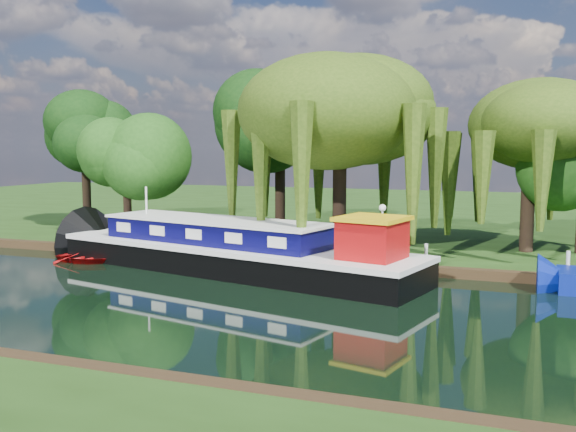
% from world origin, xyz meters
% --- Properties ---
extents(ground, '(120.00, 120.00, 0.00)m').
position_xyz_m(ground, '(0.00, 0.00, 0.00)').
color(ground, black).
extents(far_bank, '(120.00, 52.00, 0.45)m').
position_xyz_m(far_bank, '(0.00, 34.00, 0.23)').
color(far_bank, '#1A340E').
rests_on(far_bank, ground).
extents(dutch_barge, '(19.34, 8.45, 3.98)m').
position_xyz_m(dutch_barge, '(-5.57, 6.03, 0.99)').
color(dutch_barge, black).
rests_on(dutch_barge, ground).
extents(red_dinghy, '(3.21, 2.44, 0.62)m').
position_xyz_m(red_dinghy, '(-13.92, 5.61, 0.00)').
color(red_dinghy, '#980B0C').
rests_on(red_dinghy, ground).
extents(willow_left, '(8.00, 8.00, 9.59)m').
position_xyz_m(willow_left, '(-1.74, 10.53, 7.42)').
color(willow_left, black).
rests_on(willow_left, far_bank).
extents(willow_right, '(6.65, 6.65, 8.10)m').
position_xyz_m(willow_right, '(7.32, 14.18, 6.36)').
color(willow_right, black).
rests_on(willow_right, far_bank).
extents(tree_far_left, '(4.43, 4.43, 7.14)m').
position_xyz_m(tree_far_left, '(-15.10, 11.35, 5.35)').
color(tree_far_left, black).
rests_on(tree_far_left, far_bank).
extents(tree_far_back, '(4.95, 4.95, 8.33)m').
position_xyz_m(tree_far_back, '(-21.06, 15.29, 6.26)').
color(tree_far_back, black).
rests_on(tree_far_back, far_bank).
extents(tree_far_mid, '(5.74, 5.74, 9.40)m').
position_xyz_m(tree_far_mid, '(-7.49, 17.02, 6.92)').
color(tree_far_mid, black).
rests_on(tree_far_mid, far_bank).
extents(lamppost, '(0.36, 0.36, 2.56)m').
position_xyz_m(lamppost, '(0.50, 10.50, 2.42)').
color(lamppost, silver).
rests_on(lamppost, far_bank).
extents(mooring_posts, '(19.16, 0.16, 1.00)m').
position_xyz_m(mooring_posts, '(-0.50, 8.40, 0.95)').
color(mooring_posts, silver).
rests_on(mooring_posts, far_bank).
extents(reeds_near, '(33.70, 1.50, 1.10)m').
position_xyz_m(reeds_near, '(6.87, -7.57, 0.55)').
color(reeds_near, '#174713').
rests_on(reeds_near, ground).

